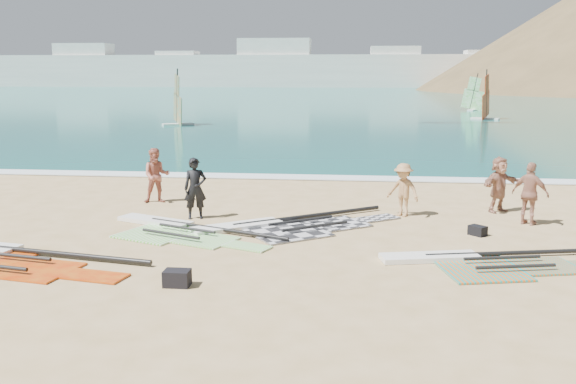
# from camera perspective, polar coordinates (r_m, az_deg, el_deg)

# --- Properties ---
(ground) EXTENTS (300.00, 300.00, 0.00)m
(ground) POSITION_cam_1_polar(r_m,az_deg,el_deg) (14.45, 0.76, -6.93)
(ground) COLOR tan
(ground) RESTS_ON ground
(sea) EXTENTS (300.00, 240.00, 0.06)m
(sea) POSITION_cam_1_polar(r_m,az_deg,el_deg) (145.77, 5.80, 9.05)
(sea) COLOR #0C5758
(sea) RESTS_ON ground
(surf_line) EXTENTS (300.00, 1.20, 0.04)m
(surf_line) POSITION_cam_1_polar(r_m,az_deg,el_deg) (26.40, 3.32, 1.21)
(surf_line) COLOR white
(surf_line) RESTS_ON ground
(far_town) EXTENTS (160.00, 8.00, 12.00)m
(far_town) POSITION_cam_1_polar(r_m,az_deg,el_deg) (164.58, 0.31, 10.86)
(far_town) COLOR white
(far_town) RESTS_ON ground
(rig_grey) EXTENTS (5.96, 4.59, 0.20)m
(rig_grey) POSITION_cam_1_polar(r_m,az_deg,el_deg) (18.21, -0.30, -3.00)
(rig_grey) COLOR #27272A
(rig_grey) RESTS_ON ground
(rig_green) EXTENTS (5.31, 3.52, 0.20)m
(rig_green) POSITION_cam_1_polar(r_m,az_deg,el_deg) (18.03, -9.97, -3.32)
(rig_green) COLOR #49D21E
(rig_green) RESTS_ON ground
(rig_orange) EXTENTS (5.58, 2.81, 0.20)m
(rig_orange) POSITION_cam_1_polar(r_m,az_deg,el_deg) (15.50, 16.85, -5.98)
(rig_orange) COLOR #FF5D10
(rig_orange) RESTS_ON ground
(gear_bag_near) EXTENTS (0.53, 0.39, 0.34)m
(gear_bag_near) POSITION_cam_1_polar(r_m,az_deg,el_deg) (13.56, -9.83, -7.55)
(gear_bag_near) COLOR black
(gear_bag_near) RESTS_ON ground
(gear_bag_far) EXTENTS (0.53, 0.53, 0.26)m
(gear_bag_far) POSITION_cam_1_polar(r_m,az_deg,el_deg) (18.07, 16.50, -3.31)
(gear_bag_far) COLOR black
(gear_bag_far) RESTS_ON ground
(person_wetsuit) EXTENTS (0.77, 0.61, 1.84)m
(person_wetsuit) POSITION_cam_1_polar(r_m,az_deg,el_deg) (19.31, -8.24, 0.32)
(person_wetsuit) COLOR black
(person_wetsuit) RESTS_ON ground
(beachgoer_left) EXTENTS (1.06, 0.93, 1.84)m
(beachgoer_left) POSITION_cam_1_polar(r_m,az_deg,el_deg) (21.89, -11.62, 1.44)
(beachgoer_left) COLOR #B26250
(beachgoer_left) RESTS_ON ground
(beachgoer_mid) EXTENTS (1.21, 1.08, 1.63)m
(beachgoer_mid) POSITION_cam_1_polar(r_m,az_deg,el_deg) (19.77, 10.19, 0.19)
(beachgoer_mid) COLOR #AD7E4F
(beachgoer_mid) RESTS_ON ground
(beachgoer_back) EXTENTS (1.12, 0.99, 1.82)m
(beachgoer_back) POSITION_cam_1_polar(r_m,az_deg,el_deg) (19.63, 20.73, -0.14)
(beachgoer_back) COLOR #A9715C
(beachgoer_back) RESTS_ON ground
(beachgoer_right) EXTENTS (1.60, 1.41, 1.75)m
(beachgoer_right) POSITION_cam_1_polar(r_m,az_deg,el_deg) (21.10, 18.25, 0.65)
(beachgoer_right) COLOR #A7725A
(beachgoer_right) RESTS_ON ground
(windsurfer_left) EXTENTS (2.52, 2.70, 4.53)m
(windsurfer_left) POSITION_cam_1_polar(r_m,az_deg,el_deg) (52.18, -9.78, 7.28)
(windsurfer_left) COLOR white
(windsurfer_left) RESTS_ON ground
(windsurfer_centre) EXTENTS (2.53, 2.78, 4.47)m
(windsurfer_centre) POSITION_cam_1_polar(r_m,az_deg,el_deg) (60.10, 17.17, 7.39)
(windsurfer_centre) COLOR white
(windsurfer_centre) RESTS_ON ground
(windsurfer_right) EXTENTS (2.49, 2.29, 4.07)m
(windsurfer_right) POSITION_cam_1_polar(r_m,az_deg,el_deg) (73.08, 16.16, 7.91)
(windsurfer_right) COLOR white
(windsurfer_right) RESTS_ON ground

